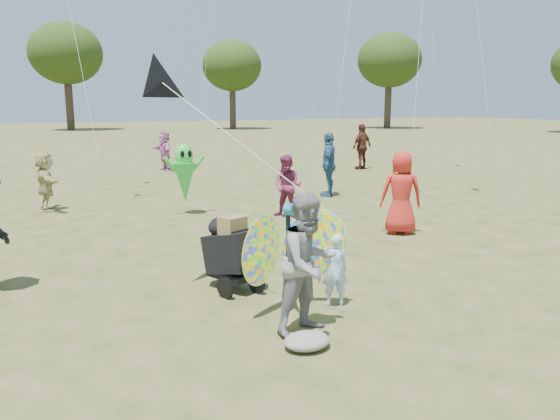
{
  "coord_description": "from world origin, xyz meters",
  "views": [
    {
      "loc": [
        -3.76,
        -5.73,
        2.67
      ],
      "look_at": [
        -0.2,
        1.5,
        1.1
      ],
      "focal_mm": 35.0,
      "sensor_mm": 36.0,
      "label": 1
    }
  ],
  "objects_px": {
    "crowd_d": "(46,181)",
    "butterfly_kite": "(291,259)",
    "adult_man": "(309,264)",
    "alien_kite": "(185,175)",
    "crowd_a": "(401,193)",
    "crowd_h": "(362,147)",
    "crowd_j": "(164,150)",
    "child_girl": "(335,270)",
    "crowd_c": "(329,164)",
    "jogging_stroller": "(230,247)",
    "crowd_e": "(288,186)"
  },
  "relations": [
    {
      "from": "crowd_e",
      "to": "crowd_j",
      "type": "relative_size",
      "value": 0.92
    },
    {
      "from": "crowd_d",
      "to": "alien_kite",
      "type": "bearing_deg",
      "value": -126.24
    },
    {
      "from": "alien_kite",
      "to": "crowd_j",
      "type": "bearing_deg",
      "value": 78.52
    },
    {
      "from": "crowd_d",
      "to": "butterfly_kite",
      "type": "bearing_deg",
      "value": -167.19
    },
    {
      "from": "child_girl",
      "to": "crowd_e",
      "type": "xyz_separation_m",
      "value": [
        2.09,
        5.49,
        0.25
      ]
    },
    {
      "from": "crowd_c",
      "to": "jogging_stroller",
      "type": "relative_size",
      "value": 1.64
    },
    {
      "from": "crowd_e",
      "to": "crowd_j",
      "type": "bearing_deg",
      "value": 139.99
    },
    {
      "from": "jogging_stroller",
      "to": "butterfly_kite",
      "type": "distance_m",
      "value": 1.26
    },
    {
      "from": "adult_man",
      "to": "child_girl",
      "type": "bearing_deg",
      "value": 25.21
    },
    {
      "from": "crowd_a",
      "to": "butterfly_kite",
      "type": "xyz_separation_m",
      "value": [
        -4.04,
        -2.85,
        -0.17
      ]
    },
    {
      "from": "crowd_e",
      "to": "jogging_stroller",
      "type": "relative_size",
      "value": 1.31
    },
    {
      "from": "crowd_d",
      "to": "jogging_stroller",
      "type": "relative_size",
      "value": 1.32
    },
    {
      "from": "crowd_j",
      "to": "butterfly_kite",
      "type": "xyz_separation_m",
      "value": [
        -2.47,
        -16.04,
        -0.11
      ]
    },
    {
      "from": "crowd_e",
      "to": "child_girl",
      "type": "bearing_deg",
      "value": -62.02
    },
    {
      "from": "adult_man",
      "to": "jogging_stroller",
      "type": "xyz_separation_m",
      "value": [
        -0.25,
        1.89,
        -0.22
      ]
    },
    {
      "from": "adult_man",
      "to": "butterfly_kite",
      "type": "bearing_deg",
      "value": 65.42
    },
    {
      "from": "crowd_j",
      "to": "butterfly_kite",
      "type": "distance_m",
      "value": 16.23
    },
    {
      "from": "crowd_d",
      "to": "crowd_h",
      "type": "height_order",
      "value": "crowd_h"
    },
    {
      "from": "crowd_d",
      "to": "crowd_e",
      "type": "distance_m",
      "value": 6.14
    },
    {
      "from": "crowd_c",
      "to": "butterfly_kite",
      "type": "distance_m",
      "value": 9.2
    },
    {
      "from": "adult_man",
      "to": "butterfly_kite",
      "type": "height_order",
      "value": "adult_man"
    },
    {
      "from": "butterfly_kite",
      "to": "jogging_stroller",
      "type": "bearing_deg",
      "value": 107.55
    },
    {
      "from": "jogging_stroller",
      "to": "butterfly_kite",
      "type": "relative_size",
      "value": 0.65
    },
    {
      "from": "crowd_c",
      "to": "crowd_e",
      "type": "relative_size",
      "value": 1.25
    },
    {
      "from": "crowd_d",
      "to": "butterfly_kite",
      "type": "height_order",
      "value": "crowd_d"
    },
    {
      "from": "jogging_stroller",
      "to": "crowd_j",
      "type": "bearing_deg",
      "value": 57.71
    },
    {
      "from": "crowd_a",
      "to": "crowd_h",
      "type": "relative_size",
      "value": 0.92
    },
    {
      "from": "adult_man",
      "to": "crowd_e",
      "type": "relative_size",
      "value": 1.13
    },
    {
      "from": "crowd_h",
      "to": "crowd_j",
      "type": "distance_m",
      "value": 8.12
    },
    {
      "from": "crowd_c",
      "to": "crowd_h",
      "type": "xyz_separation_m",
      "value": [
        4.73,
        5.17,
        0.01
      ]
    },
    {
      "from": "alien_kite",
      "to": "jogging_stroller",
      "type": "bearing_deg",
      "value": -99.89
    },
    {
      "from": "crowd_a",
      "to": "crowd_h",
      "type": "bearing_deg",
      "value": -91.54
    },
    {
      "from": "crowd_e",
      "to": "crowd_j",
      "type": "height_order",
      "value": "crowd_j"
    },
    {
      "from": "crowd_e",
      "to": "crowd_j",
      "type": "distance_m",
      "value": 10.64
    },
    {
      "from": "adult_man",
      "to": "crowd_c",
      "type": "bearing_deg",
      "value": 43.42
    },
    {
      "from": "adult_man",
      "to": "alien_kite",
      "type": "xyz_separation_m",
      "value": [
        0.72,
        7.48,
        0.13
      ]
    },
    {
      "from": "crowd_h",
      "to": "crowd_j",
      "type": "height_order",
      "value": "crowd_h"
    },
    {
      "from": "crowd_h",
      "to": "alien_kite",
      "type": "distance_m",
      "value": 11.07
    },
    {
      "from": "jogging_stroller",
      "to": "butterfly_kite",
      "type": "bearing_deg",
      "value": -93.85
    },
    {
      "from": "crowd_c",
      "to": "jogging_stroller",
      "type": "xyz_separation_m",
      "value": [
        -5.55,
        -6.4,
        -0.32
      ]
    },
    {
      "from": "adult_man",
      "to": "butterfly_kite",
      "type": "xyz_separation_m",
      "value": [
        0.13,
        0.69,
        -0.14
      ]
    },
    {
      "from": "crowd_e",
      "to": "butterfly_kite",
      "type": "relative_size",
      "value": 0.86
    },
    {
      "from": "crowd_e",
      "to": "crowd_d",
      "type": "bearing_deg",
      "value": -164.74
    },
    {
      "from": "crowd_h",
      "to": "child_girl",
      "type": "bearing_deg",
      "value": 36.57
    },
    {
      "from": "crowd_e",
      "to": "alien_kite",
      "type": "xyz_separation_m",
      "value": [
        -2.1,
        1.39,
        0.23
      ]
    },
    {
      "from": "jogging_stroller",
      "to": "crowd_h",
      "type": "bearing_deg",
      "value": 26.97
    },
    {
      "from": "crowd_a",
      "to": "crowd_c",
      "type": "relative_size",
      "value": 0.93
    },
    {
      "from": "crowd_c",
      "to": "alien_kite",
      "type": "distance_m",
      "value": 4.65
    },
    {
      "from": "child_girl",
      "to": "crowd_j",
      "type": "height_order",
      "value": "crowd_j"
    },
    {
      "from": "adult_man",
      "to": "alien_kite",
      "type": "relative_size",
      "value": 0.96
    }
  ]
}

